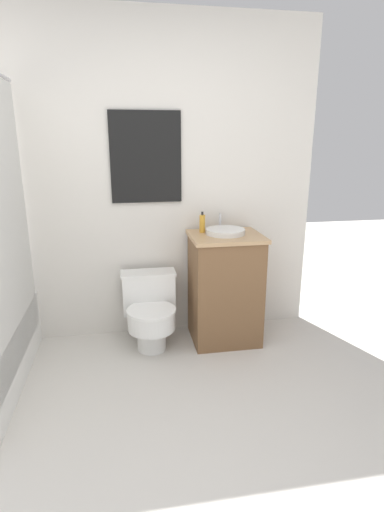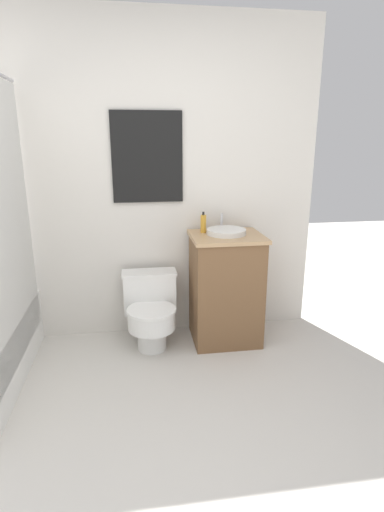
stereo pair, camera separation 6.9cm
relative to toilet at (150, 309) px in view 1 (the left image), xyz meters
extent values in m
cube|color=silver|center=(-0.28, 0.29, 0.94)|extent=(3.32, 0.05, 2.50)
cube|color=black|center=(0.02, 0.25, 1.15)|extent=(0.54, 0.02, 0.68)
cube|color=silver|center=(0.02, 0.25, 1.15)|extent=(0.51, 0.01, 0.65)
cube|color=silver|center=(-0.89, -0.42, 0.76)|extent=(0.01, 1.26, 1.78)
cylinder|color=white|center=(0.00, -0.07, -0.21)|extent=(0.22, 0.22, 0.20)
cylinder|color=white|center=(0.00, -0.12, -0.04)|extent=(0.36, 0.36, 0.14)
cylinder|color=white|center=(0.00, -0.12, 0.04)|extent=(0.37, 0.37, 0.02)
cube|color=white|center=(0.00, 0.12, 0.09)|extent=(0.41, 0.19, 0.32)
cube|color=white|center=(0.00, 0.12, 0.26)|extent=(0.43, 0.20, 0.02)
cube|color=brown|center=(0.60, 0.01, 0.12)|extent=(0.52, 0.46, 0.85)
cube|color=tan|center=(0.60, 0.01, 0.56)|extent=(0.55, 0.49, 0.03)
cylinder|color=white|center=(0.60, 0.03, 0.59)|extent=(0.30, 0.30, 0.04)
cylinder|color=silver|center=(0.60, 0.20, 0.64)|extent=(0.02, 0.02, 0.13)
cylinder|color=gold|center=(0.44, 0.12, 0.64)|extent=(0.04, 0.04, 0.14)
cylinder|color=black|center=(0.44, 0.12, 0.73)|extent=(0.02, 0.02, 0.02)
camera|label=1|loc=(-0.18, -2.90, 1.27)|focal=28.00mm
camera|label=2|loc=(-0.11, -2.91, 1.27)|focal=28.00mm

